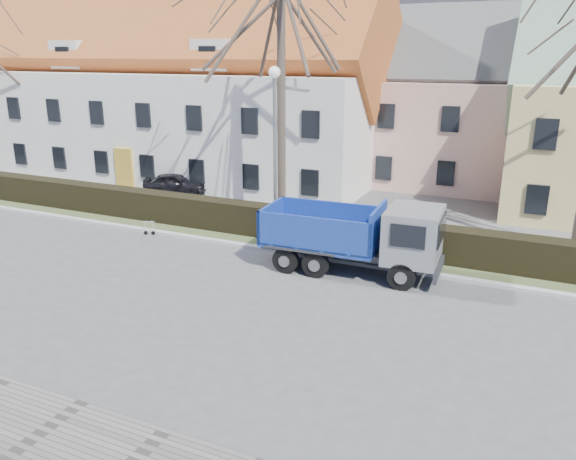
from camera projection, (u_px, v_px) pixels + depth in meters
The scene contains 11 objects.
ground at pixel (224, 299), 17.46m from camera, with size 120.00×120.00×0.00m, color #4D4D50.
curb_far at pixel (286, 252), 21.43m from camera, with size 80.00×0.30×0.12m, color #AAA9A8.
grass_strip at pixel (302, 240), 22.82m from camera, with size 80.00×3.00×0.10m, color #424F2C.
hedge at pixel (300, 227), 22.47m from camera, with size 60.00×0.90×1.30m, color black.
building_white at pixel (173, 96), 35.03m from camera, with size 26.80×10.80×9.50m, color silver, non-canonical shape.
building_pink at pixel (462, 113), 32.02m from camera, with size 10.80×8.80×8.00m, color #CB9B8F, non-canonical shape.
tree_1 at pixel (281, 77), 23.71m from camera, with size 9.20×9.20×12.65m, color #40342C, non-canonical shape.
dump_truck at pixel (345, 236), 19.43m from camera, with size 6.41×2.38×2.56m, color navy, non-canonical shape.
streetlight at pixel (275, 151), 23.11m from camera, with size 0.54×0.54×6.91m, color gray, non-canonical shape.
cart_frame at pixel (144, 227), 23.54m from camera, with size 0.73×0.42×0.67m, color silver, non-canonical shape.
parked_car_a at pixel (176, 184), 30.17m from camera, with size 1.38×3.44×1.17m, color black.
Camera 1 is at (8.43, -13.73, 7.35)m, focal length 35.00 mm.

